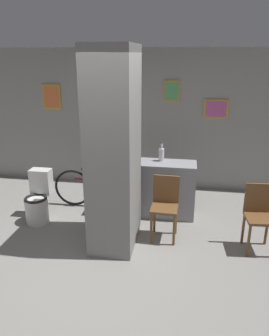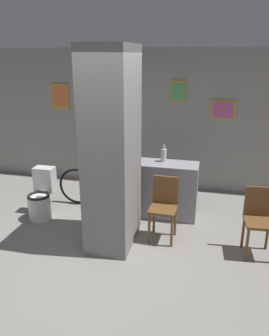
{
  "view_description": "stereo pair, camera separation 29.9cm",
  "coord_description": "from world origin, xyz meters",
  "px_view_note": "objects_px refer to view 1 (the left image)",
  "views": [
    {
      "loc": [
        1.0,
        -3.47,
        2.48
      ],
      "look_at": [
        0.3,
        0.86,
        0.95
      ],
      "focal_mm": 35.0,
      "sensor_mm": 36.0,
      "label": 1
    },
    {
      "loc": [
        1.29,
        -3.41,
        2.48
      ],
      "look_at": [
        0.3,
        0.86,
        0.95
      ],
      "focal_mm": 35.0,
      "sensor_mm": 36.0,
      "label": 2
    }
  ],
  "objects_px": {
    "toilet": "(38,200)",
    "bicycle": "(102,189)",
    "chair_near_pillar": "(165,204)",
    "chair_by_doorway": "(259,214)",
    "bottle_tall": "(161,154)"
  },
  "relations": [
    {
      "from": "toilet",
      "to": "chair_near_pillar",
      "type": "distance_m",
      "value": 1.99
    },
    {
      "from": "chair_by_doorway",
      "to": "bottle_tall",
      "type": "xyz_separation_m",
      "value": [
        -1.37,
        0.86,
        0.5
      ]
    },
    {
      "from": "chair_near_pillar",
      "to": "chair_by_doorway",
      "type": "distance_m",
      "value": 1.25
    },
    {
      "from": "toilet",
      "to": "chair_near_pillar",
      "type": "height_order",
      "value": "chair_near_pillar"
    },
    {
      "from": "toilet",
      "to": "chair_by_doorway",
      "type": "distance_m",
      "value": 3.23
    },
    {
      "from": "toilet",
      "to": "bicycle",
      "type": "height_order",
      "value": "toilet"
    },
    {
      "from": "toilet",
      "to": "bottle_tall",
      "type": "xyz_separation_m",
      "value": [
        1.85,
        0.58,
        0.67
      ]
    },
    {
      "from": "chair_near_pillar",
      "to": "chair_by_doorway",
      "type": "relative_size",
      "value": 1.0
    },
    {
      "from": "toilet",
      "to": "bicycle",
      "type": "distance_m",
      "value": 1.05
    },
    {
      "from": "toilet",
      "to": "chair_near_pillar",
      "type": "xyz_separation_m",
      "value": [
        1.98,
        -0.17,
        0.17
      ]
    },
    {
      "from": "toilet",
      "to": "chair_by_doorway",
      "type": "height_order",
      "value": "chair_by_doorway"
    },
    {
      "from": "bicycle",
      "to": "toilet",
      "type": "bearing_deg",
      "value": -145.46
    },
    {
      "from": "bottle_tall",
      "to": "toilet",
      "type": "bearing_deg",
      "value": -162.6
    },
    {
      "from": "chair_by_doorway",
      "to": "toilet",
      "type": "bearing_deg",
      "value": 170.82
    },
    {
      "from": "toilet",
      "to": "chair_near_pillar",
      "type": "relative_size",
      "value": 0.88
    }
  ]
}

